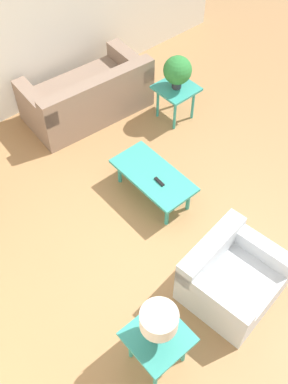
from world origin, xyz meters
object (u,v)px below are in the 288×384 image
at_px(side_table_plant, 176,92).
at_px(table_lamp, 159,321).
at_px(coffee_table, 153,177).
at_px(potted_plant, 178,71).
at_px(sofa, 88,96).
at_px(armchair, 230,277).
at_px(side_table_lamp, 158,340).

xyz_separation_m(side_table_plant, table_lamp, (-2.52, 2.60, 0.41)).
distance_m(coffee_table, potted_plant, 1.62).
xyz_separation_m(coffee_table, potted_plant, (0.92, -1.24, 0.47)).
bearing_deg(coffee_table, sofa, -10.43).
distance_m(sofa, armchair, 3.42).
relative_size(sofa, table_lamp, 4.08).
height_order(armchair, side_table_plant, armchair).
relative_size(sofa, coffee_table, 1.70).
xyz_separation_m(armchair, side_table_plant, (2.46, -1.52, 0.18)).
distance_m(sofa, side_table_plant, 1.29).
xyz_separation_m(side_table_lamp, potted_plant, (2.52, -2.60, 0.36)).
bearing_deg(table_lamp, sofa, -26.30).
bearing_deg(armchair, side_table_lamp, 175.13).
height_order(sofa, potted_plant, potted_plant).
xyz_separation_m(side_table_lamp, table_lamp, (0.00, 0.00, 0.41)).
bearing_deg(side_table_plant, armchair, 148.31).
bearing_deg(table_lamp, armchair, -87.29).
bearing_deg(potted_plant, side_table_lamp, 134.09).
xyz_separation_m(sofa, coffee_table, (-1.82, 0.34, 0.04)).
xyz_separation_m(coffee_table, side_table_plant, (0.92, -1.24, 0.11)).
relative_size(armchair, side_table_plant, 1.92).
height_order(sofa, side_table_plant, sofa).
distance_m(side_table_plant, potted_plant, 0.36).
xyz_separation_m(side_table_plant, potted_plant, (-0.00, 0.00, 0.36)).
bearing_deg(side_table_lamp, sofa, -26.30).
height_order(coffee_table, potted_plant, potted_plant).
height_order(armchair, table_lamp, table_lamp).
distance_m(side_table_lamp, table_lamp, 0.41).
distance_m(coffee_table, side_table_lamp, 2.09).
xyz_separation_m(armchair, table_lamp, (-0.05, 1.08, 0.59)).
bearing_deg(side_table_plant, side_table_lamp, 134.09).
distance_m(armchair, side_table_plant, 2.90).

